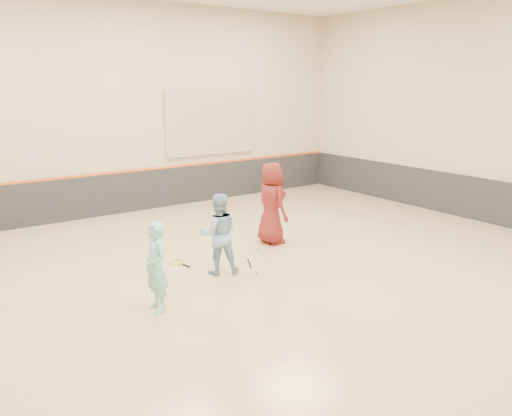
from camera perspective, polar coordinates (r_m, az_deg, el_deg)
room at (r=9.92m, az=-1.48°, el=-2.82°), size 15.04×12.04×6.22m
wainscot_back at (r=15.16m, az=-14.16°, el=1.80°), size 14.90×0.04×1.20m
wainscot_right at (r=15.31m, az=22.42°, el=1.28°), size 0.04×11.90×1.20m
accent_stripe at (r=15.03m, az=-14.29°, el=4.10°), size 14.90×0.03×0.06m
acoustic_panel at (r=16.08m, az=-5.11°, el=9.69°), size 3.20×0.08×2.00m
girl at (r=8.39m, az=-11.38°, el=-6.64°), size 0.37×0.56×1.53m
instructor at (r=9.86m, az=-4.29°, el=-2.97°), size 0.97×0.88×1.63m
young_man at (r=11.71m, az=1.81°, el=0.55°), size 0.67×0.98×1.93m
held_racket at (r=9.87m, az=-1.32°, el=-4.95°), size 0.45×0.45×0.45m
spare_racket at (r=10.76m, az=-9.06°, el=-6.12°), size 0.72×0.72×0.03m
ball_under_racket at (r=10.04m, az=0.06°, el=-7.32°), size 0.07×0.07×0.07m
ball_in_hand at (r=11.70m, az=3.02°, el=1.44°), size 0.07×0.07×0.07m
ball_beside_spare at (r=11.44m, az=0.10°, el=-4.63°), size 0.07×0.07×0.07m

